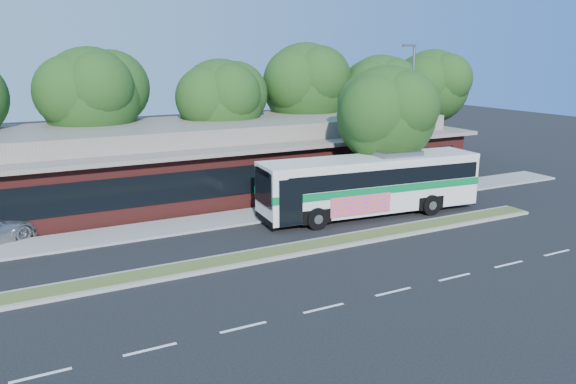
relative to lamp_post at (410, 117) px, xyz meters
name	(u,v)px	position (x,y,z in m)	size (l,w,h in m)	color
ground	(323,251)	(-9.56, -6.00, -4.90)	(120.00, 120.00, 0.00)	black
median_strip	(316,245)	(-9.56, -5.40, -4.83)	(26.00, 1.10, 0.15)	#404F21
sidewalk	(263,214)	(-9.56, 0.40, -4.84)	(44.00, 2.60, 0.12)	gray
plaza_building	(218,157)	(-9.56, 6.99, -2.77)	(33.20, 11.20, 4.45)	#551D1A
lamp_post	(410,117)	(0.00, 0.00, 0.00)	(0.93, 0.18, 9.07)	slate
tree_bg_b	(98,94)	(-16.13, 10.14, 1.24)	(6.69, 6.00, 9.00)	black
tree_bg_c	(225,99)	(-8.16, 9.13, 0.69)	(6.24, 5.60, 8.26)	black
tree_bg_d	(310,84)	(-1.12, 10.15, 1.52)	(6.91, 6.20, 9.37)	black
tree_bg_e	(383,91)	(4.85, 9.14, 0.84)	(6.47, 5.80, 8.50)	black
tree_bg_f	(435,85)	(10.87, 10.14, 1.16)	(6.69, 6.00, 8.92)	black
transit_bus	(372,180)	(-4.28, -2.21, -2.98)	(12.51, 3.74, 3.46)	silver
sidewalk_tree	(390,112)	(-1.94, -0.57, 0.40)	(6.21, 5.57, 7.95)	black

